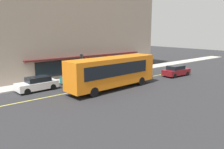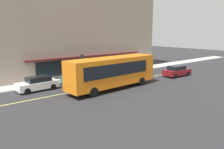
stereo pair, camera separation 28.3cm
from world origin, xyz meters
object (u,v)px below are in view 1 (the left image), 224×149
object	(u,v)px
bus	(113,71)
car_teal	(79,78)
car_white	(37,84)
car_maroon	(176,71)
traffic_light	(82,60)

from	to	relation	value
bus	car_teal	world-z (taller)	bus
car_teal	car_white	distance (m)	5.20
car_teal	car_white	xyz separation A→B (m)	(-5.20, 0.08, 0.00)
car_teal	car_maroon	xyz separation A→B (m)	(13.01, -4.89, 0.00)
traffic_light	car_white	bearing A→B (deg)	-166.14
bus	traffic_light	distance (m)	6.28
bus	car_maroon	size ratio (longest dim) A/B	2.56
traffic_light	car_maroon	distance (m)	13.38
bus	traffic_light	world-z (taller)	bus
bus	car_maroon	world-z (taller)	bus
traffic_light	car_teal	xyz separation A→B (m)	(-1.52, -1.74, -1.79)
car_maroon	car_white	world-z (taller)	same
traffic_light	car_maroon	size ratio (longest dim) A/B	0.73
bus	car_white	distance (m)	8.25
traffic_light	bus	bearing A→B (deg)	-89.87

